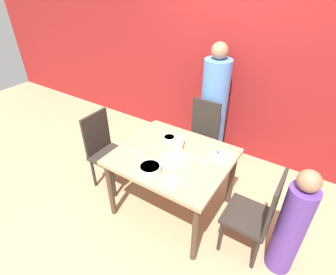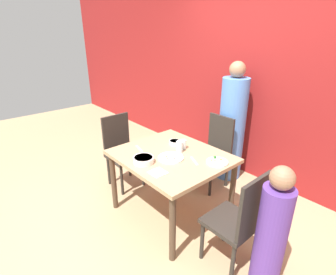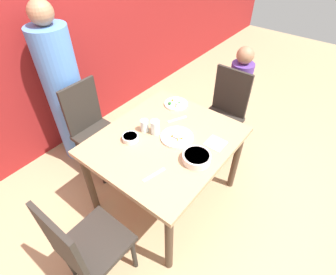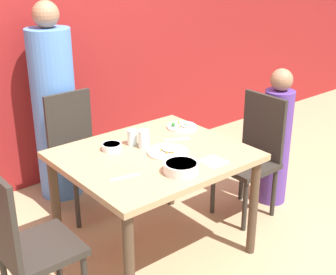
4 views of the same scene
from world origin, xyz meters
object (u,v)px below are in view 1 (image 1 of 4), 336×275
Objects in this scene: person_child at (291,227)px; bowl_curry at (150,168)px; chair_adult_spot at (201,135)px; glass_water_tall at (179,145)px; plate_rice_adult at (222,157)px; person_adult at (214,109)px; chair_child_spot at (257,214)px.

bowl_curry is at bearing -167.70° from person_child.
bowl_curry is at bearing -87.64° from chair_adult_spot.
chair_adult_spot is at bearing 92.36° from bowl_curry.
chair_adult_spot is 7.83× the size of glass_water_tall.
person_adult is at bearing 118.84° from plate_rice_adult.
chair_child_spot reaches higher than glass_water_tall.
chair_child_spot is 7.83× the size of glass_water_tall.
person_child is at bearing -19.57° from plate_rice_adult.
chair_adult_spot is 0.59× the size of person_adult.
plate_rice_adult is at bearing -49.49° from chair_adult_spot.
plate_rice_adult is at bearing -61.16° from person_adult.
glass_water_tall is at bearing 172.16° from person_child.
person_child is 9.26× the size of glass_water_tall.
chair_child_spot is 0.60m from plate_rice_adult.
person_adult is 1.43× the size of person_child.
glass_water_tall is (0.05, 0.43, 0.03)m from bowl_curry.
chair_adult_spot is 1.00× the size of chair_child_spot.
person_adult is 7.78× the size of bowl_curry.
glass_water_tall is (-0.42, -0.11, 0.05)m from plate_rice_adult.
chair_child_spot is at bearing -180.00° from person_child.
plate_rice_adult is at bearing -119.51° from chair_child_spot.
glass_water_tall is (-1.18, 0.16, 0.28)m from person_child.
person_child is (1.28, -1.22, -0.21)m from person_adult.
chair_child_spot is at bearing -29.51° from plate_rice_adult.
bowl_curry is (-0.95, -0.27, 0.27)m from chair_child_spot.
person_child reaches higher than chair_adult_spot.
person_adult reaches higher than glass_water_tall.
chair_child_spot is 0.96m from glass_water_tall.
person_child reaches higher than glass_water_tall.
chair_adult_spot is at bearing 130.51° from plate_rice_adult.
bowl_curry is 0.44m from glass_water_tall.
bowl_curry is at bearing -88.18° from person_adult.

